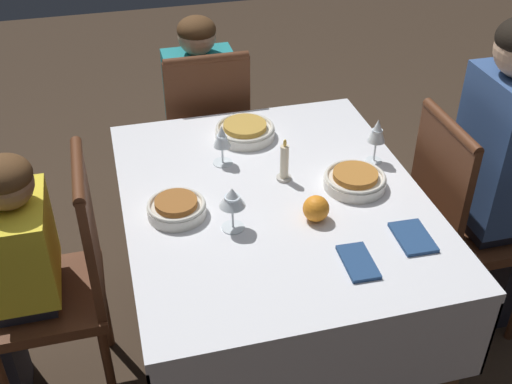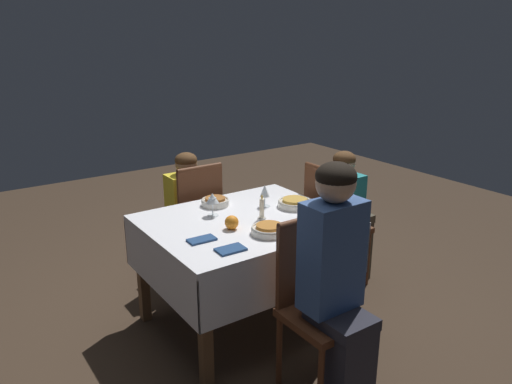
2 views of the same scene
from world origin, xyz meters
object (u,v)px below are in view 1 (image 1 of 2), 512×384
at_px(chair_north, 64,278).
at_px(person_adult_denim, 506,168).
at_px(dining_table, 273,221).
at_px(person_child_teal, 199,109).
at_px(wine_glass_north, 232,199).
at_px(chair_east, 206,135).
at_px(wine_glass_east, 222,138).
at_px(candle_centerpiece, 284,165).
at_px(chair_south, 458,219).
at_px(person_child_yellow, 9,280).
at_px(bowl_east, 246,130).
at_px(orange_fruit, 316,208).
at_px(wine_glass_south, 377,132).
at_px(bowl_south, 355,180).
at_px(napkin_red_folded, 358,262).
at_px(bowl_north, 176,208).
at_px(napkin_spare_side, 413,237).

bearing_deg(chair_north, person_adult_denim, 88.71).
relative_size(dining_table, person_child_teal, 1.16).
distance_m(person_adult_denim, wine_glass_north, 1.02).
distance_m(chair_east, wine_glass_east, 0.65).
xyz_separation_m(person_adult_denim, candle_centerpiece, (0.11, 0.78, 0.08)).
height_order(dining_table, candle_centerpiece, candle_centerpiece).
distance_m(chair_south, person_child_yellow, 1.56).
distance_m(chair_north, wine_glass_east, 0.70).
bearing_deg(bowl_east, orange_fruit, -170.76).
bearing_deg(wine_glass_north, candle_centerpiece, -46.27).
height_order(bowl_east, candle_centerpiece, candle_centerpiece).
height_order(chair_south, person_child_teal, person_child_teal).
bearing_deg(wine_glass_south, wine_glass_east, 77.02).
bearing_deg(person_child_yellow, chair_north, 90.00).
xyz_separation_m(person_adult_denim, wine_glass_south, (0.14, 0.44, 0.13)).
xyz_separation_m(bowl_south, wine_glass_north, (-0.11, 0.44, 0.08)).
distance_m(person_child_yellow, orange_fruit, 1.00).
bearing_deg(napkin_red_folded, wine_glass_south, -27.47).
height_order(person_child_teal, bowl_south, person_child_teal).
height_order(chair_north, bowl_east, chair_north).
xyz_separation_m(chair_south, candle_centerpiece, (0.11, 0.64, 0.27)).
xyz_separation_m(bowl_north, napkin_spare_side, (-0.29, -0.66, -0.02)).
bearing_deg(bowl_east, chair_north, 118.32).
xyz_separation_m(chair_east, bowl_north, (-0.83, 0.24, 0.24)).
bearing_deg(napkin_spare_side, chair_east, 20.68).
bearing_deg(person_child_teal, chair_south, 128.26).
bearing_deg(napkin_spare_side, bowl_north, 66.15).
bearing_deg(person_child_teal, wine_glass_south, 119.41).
bearing_deg(dining_table, person_adult_denim, -91.43).
bearing_deg(dining_table, bowl_east, -0.52).
relative_size(dining_table, bowl_east, 5.32).
bearing_deg(orange_fruit, dining_table, 31.16).
bearing_deg(bowl_east, chair_south, -120.73).
height_order(dining_table, chair_east, chair_east).
bearing_deg(chair_east, wine_glass_east, 86.21).
bearing_deg(bowl_south, napkin_spare_side, -167.30).
bearing_deg(candle_centerpiece, chair_north, 95.35).
distance_m(bowl_south, wine_glass_east, 0.47).
xyz_separation_m(wine_glass_south, napkin_spare_side, (-0.43, 0.06, -0.11)).
relative_size(person_adult_denim, bowl_south, 6.11).
xyz_separation_m(napkin_red_folded, napkin_spare_side, (0.06, -0.20, -0.00)).
distance_m(wine_glass_south, wine_glass_north, 0.62).
relative_size(bowl_south, bowl_east, 0.93).
bearing_deg(chair_east, chair_south, 133.32).
height_order(chair_south, bowl_south, chair_south).
height_order(person_child_yellow, bowl_south, person_child_yellow).
relative_size(person_child_yellow, wine_glass_east, 6.65).
distance_m(wine_glass_south, napkin_spare_side, 0.45).
bearing_deg(bowl_south, chair_south, -90.68).
bearing_deg(chair_north, bowl_south, 88.25).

